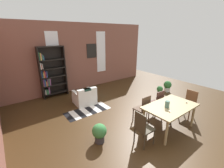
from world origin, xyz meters
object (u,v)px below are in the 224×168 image
at_px(vase_on_table, 167,104).
at_px(dining_chair_head_right, 189,103).
at_px(dining_table, 170,108).
at_px(potted_plant_corner, 99,132).
at_px(dining_chair_far_right, 157,102).
at_px(potted_plant_by_shelf, 160,90).
at_px(dining_chair_far_left, 143,108).
at_px(dining_chair_head_left, 143,128).
at_px(bookshelf_tall, 51,73).
at_px(armchair_white, 85,97).
at_px(potted_plant_window, 167,86).

distance_m(vase_on_table, dining_chair_head_right, 1.40).
relative_size(vase_on_table, dining_chair_head_right, 0.21).
distance_m(dining_table, potted_plant_corner, 2.18).
distance_m(dining_chair_far_right, potted_plant_corner, 2.38).
relative_size(potted_plant_by_shelf, potted_plant_corner, 0.87).
bearing_deg(vase_on_table, dining_chair_far_right, 52.87).
distance_m(dining_chair_far_left, dining_chair_head_left, 1.08).
bearing_deg(potted_plant_corner, bookshelf_tall, 90.03).
distance_m(vase_on_table, bookshelf_tall, 5.04).
height_order(dining_chair_head_left, potted_plant_by_shelf, dining_chair_head_left).
height_order(armchair_white, potted_plant_by_shelf, armchair_white).
relative_size(bookshelf_tall, armchair_white, 2.68).
bearing_deg(dining_chair_far_left, potted_plant_corner, 178.36).
bearing_deg(bookshelf_tall, dining_chair_head_right, -55.84).
relative_size(dining_chair_head_right, dining_chair_far_left, 1.00).
height_order(potted_plant_corner, potted_plant_window, same).
height_order(potted_plant_by_shelf, potted_plant_window, potted_plant_window).
bearing_deg(dining_chair_head_left, potted_plant_corner, 137.78).
bearing_deg(dining_chair_far_right, potted_plant_window, 25.34).
bearing_deg(potted_plant_corner, dining_chair_head_right, -13.47).
distance_m(dining_chair_head_right, potted_plant_corner, 3.28).
relative_size(bookshelf_tall, potted_plant_corner, 4.23).
relative_size(vase_on_table, dining_chair_head_left, 0.21).
distance_m(dining_chair_far_right, potted_plant_window, 2.66).
height_order(dining_chair_head_left, potted_plant_window, dining_chair_head_left).
bearing_deg(dining_chair_head_left, armchair_white, 90.69).
bearing_deg(dining_chair_head_left, potted_plant_by_shelf, 28.94).
bearing_deg(dining_chair_far_left, bookshelf_tall, 112.53).
xyz_separation_m(dining_table, dining_chair_head_right, (1.17, -0.00, -0.17)).
distance_m(dining_chair_head_left, bookshelf_tall, 4.80).
bearing_deg(dining_chair_far_right, dining_chair_head_left, -155.12).
relative_size(dining_chair_head_left, potted_plant_window, 1.76).
distance_m(bookshelf_tall, armchair_white, 1.97).
xyz_separation_m(bookshelf_tall, armchair_white, (0.80, -1.59, -0.85)).
height_order(dining_chair_far_left, armchair_white, dining_chair_far_left).
bearing_deg(potted_plant_by_shelf, potted_plant_window, 7.70).
height_order(dining_chair_far_right, potted_plant_by_shelf, dining_chair_far_right).
bearing_deg(potted_plant_window, potted_plant_corner, -167.14).
bearing_deg(dining_chair_far_left, potted_plant_window, 20.01).
relative_size(dining_chair_head_right, potted_plant_window, 1.76).
bearing_deg(vase_on_table, dining_chair_far_left, 104.03).
xyz_separation_m(vase_on_table, dining_chair_head_right, (1.36, -0.00, -0.36)).
height_order(dining_chair_head_left, potted_plant_corner, dining_chair_head_left).
relative_size(dining_chair_head_right, dining_chair_head_left, 1.00).
relative_size(potted_plant_by_shelf, potted_plant_window, 0.87).
xyz_separation_m(dining_table, vase_on_table, (-0.18, -0.00, 0.19)).
bearing_deg(dining_chair_far_right, potted_plant_corner, 178.86).
bearing_deg(dining_chair_head_right, potted_plant_by_shelf, 65.44).
height_order(vase_on_table, potted_plant_window, vase_on_table).
bearing_deg(dining_chair_far_right, dining_chair_head_right, -41.23).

